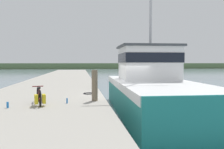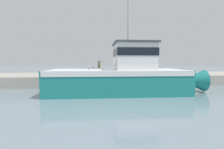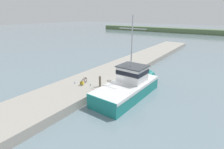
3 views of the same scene
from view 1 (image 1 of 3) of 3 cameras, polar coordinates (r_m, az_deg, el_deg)
The scene contains 9 objects.
ground_plane at distance 11.91m, azimuth 2.67°, elevation -9.71°, with size 320.00×320.00×0.00m, color gray.
dock_pier at distance 11.78m, azimuth -17.97°, elevation -7.62°, with size 6.25×80.00×0.96m, color #A39E93.
far_shoreline at distance 97.00m, azimuth 11.18°, elevation 2.22°, with size 180.00×5.00×2.34m, color #567047.
fishing_boat_main at distance 11.90m, azimuth 10.28°, elevation -3.36°, with size 4.12×11.45×9.37m.
bicycle_touring at distance 9.20m, azimuth -18.46°, elevation -5.56°, with size 0.69×1.63×0.70m.
mooring_post at distance 9.64m, azimuth -4.56°, elevation -2.87°, with size 0.26×0.26×1.36m, color #756651.
hose_coil at distance 11.88m, azimuth -6.15°, elevation -4.94°, with size 0.56×0.56×0.04m, color black.
water_bottle_on_curb at distance 9.06m, azimuth -25.61°, elevation -7.19°, with size 0.08×0.08×0.23m, color blue.
water_bottle_by_bike at distance 9.27m, azimuth -11.67°, elevation -6.74°, with size 0.06×0.06×0.21m, color blue.
Camera 1 is at (-2.20, -11.41, 2.65)m, focal length 35.00 mm.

